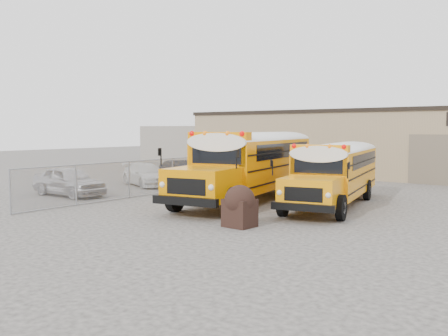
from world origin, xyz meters
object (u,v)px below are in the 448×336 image
Objects in this scene: school_bus_right at (358,161)px; car_silver at (69,181)px; school_bus_left at (296,153)px; tarp_bundle at (240,205)px; car_dark at (184,172)px; car_white at (146,175)px.

school_bus_right is 2.24× the size of car_silver.
tarp_bundle is (4.86, -12.24, -1.14)m from school_bus_left.
car_silver is at bearing -120.29° from school_bus_left.
school_bus_right reaches higher than car_dark.
school_bus_left is 8.91m from car_white.
tarp_bundle is at bearing -96.03° from car_silver.
car_silver is at bearing -132.94° from school_bus_right.
tarp_bundle is 0.33× the size of car_white.
car_white is at bearing -140.38° from school_bus_left.
school_bus_right is at bearing -40.52° from car_white.
school_bus_left is 2.60× the size of car_white.
car_silver is 7.92m from car_dark.
tarp_bundle is 13.40m from car_white.
tarp_bundle is 11.41m from car_silver.
school_bus_left reaches higher than tarp_bundle.
car_dark is (-10.90, 9.03, -0.04)m from tarp_bundle.
tarp_bundle is at bearing -85.28° from school_bus_right.
school_bus_right reaches higher than car_white.
tarp_bundle reaches higher than car_dark.
tarp_bundle is at bearing -68.35° from school_bus_left.
car_dark is (0.46, 7.91, -0.04)m from car_silver.
car_dark is (-6.04, -3.22, -1.18)m from school_bus_left.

